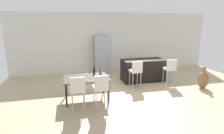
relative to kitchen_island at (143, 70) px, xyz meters
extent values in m
plane|color=tan|center=(-0.76, -0.95, -0.46)|extent=(10.00, 10.00, 0.00)
cube|color=silver|center=(-0.76, 1.96, 0.99)|extent=(10.00, 0.12, 2.90)
cube|color=black|center=(0.00, 0.00, 0.00)|extent=(1.76, 0.84, 0.92)
cube|color=silver|center=(-0.62, -0.74, 0.19)|extent=(0.42, 0.42, 0.08)
cube|color=silver|center=(-0.61, -0.91, 0.41)|extent=(0.40, 0.08, 0.36)
cylinder|color=#B2B2B7|center=(-0.79, -0.59, -0.16)|extent=(0.03, 0.03, 0.61)
cylinder|color=#B2B2B7|center=(-0.47, -0.57, -0.16)|extent=(0.03, 0.03, 0.61)
cylinder|color=#B2B2B7|center=(-0.77, -0.91, -0.16)|extent=(0.03, 0.03, 0.61)
cylinder|color=#B2B2B7|center=(-0.45, -0.89, -0.16)|extent=(0.03, 0.03, 0.61)
cube|color=silver|center=(0.80, -0.74, 0.19)|extent=(0.43, 0.43, 0.08)
cube|color=silver|center=(0.79, -0.91, 0.41)|extent=(0.40, 0.09, 0.36)
cylinder|color=#B2B2B7|center=(0.65, -0.57, -0.16)|extent=(0.03, 0.03, 0.61)
cylinder|color=#B2B2B7|center=(0.97, -0.59, -0.16)|extent=(0.03, 0.03, 0.61)
cylinder|color=#B2B2B7|center=(0.63, -0.89, -0.16)|extent=(0.03, 0.03, 0.61)
cylinder|color=#B2B2B7|center=(0.95, -0.91, -0.16)|extent=(0.03, 0.03, 0.61)
cube|color=#4C4238|center=(-2.54, -1.44, 0.26)|extent=(1.39, 0.99, 0.04)
cylinder|color=black|center=(-3.18, -1.01, -0.11)|extent=(0.05, 0.05, 0.70)
cylinder|color=black|center=(-1.91, -1.01, -0.11)|extent=(0.05, 0.05, 0.70)
cylinder|color=black|center=(-3.18, -1.88, -0.11)|extent=(0.05, 0.05, 0.70)
cylinder|color=black|center=(-1.91, -1.88, -0.11)|extent=(0.05, 0.05, 0.70)
cube|color=silver|center=(-2.85, -2.24, 0.19)|extent=(0.41, 0.41, 0.08)
cube|color=silver|center=(-2.86, -2.41, 0.41)|extent=(0.40, 0.07, 0.36)
cylinder|color=#B2B2B7|center=(-3.01, -2.08, -0.16)|extent=(0.03, 0.03, 0.61)
cylinder|color=#B2B2B7|center=(-2.69, -2.08, -0.16)|extent=(0.03, 0.03, 0.61)
cylinder|color=#B2B2B7|center=(-3.02, -2.40, -0.16)|extent=(0.03, 0.03, 0.61)
cylinder|color=#B2B2B7|center=(-2.70, -2.40, -0.16)|extent=(0.03, 0.03, 0.61)
cube|color=silver|center=(-2.23, -2.24, 0.19)|extent=(0.42, 0.42, 0.08)
cube|color=silver|center=(-2.22, -2.41, 0.41)|extent=(0.40, 0.08, 0.36)
cylinder|color=#B2B2B7|center=(-2.40, -2.09, -0.16)|extent=(0.03, 0.03, 0.61)
cylinder|color=#B2B2B7|center=(-2.08, -2.07, -0.16)|extent=(0.03, 0.03, 0.61)
cylinder|color=#B2B2B7|center=(-2.38, -2.41, -0.16)|extent=(0.03, 0.03, 0.61)
cylinder|color=#B2B2B7|center=(-2.06, -2.39, -0.16)|extent=(0.03, 0.03, 0.61)
cylinder|color=black|center=(-2.24, -1.16, 0.40)|extent=(0.07, 0.07, 0.23)
cylinder|color=black|center=(-2.24, -1.16, 0.55)|extent=(0.02, 0.02, 0.07)
cylinder|color=#194723|center=(-2.11, -1.64, 0.41)|extent=(0.08, 0.08, 0.25)
cylinder|color=#194723|center=(-2.11, -1.64, 0.58)|extent=(0.03, 0.03, 0.10)
cylinder|color=silver|center=(-1.99, -1.10, 0.28)|extent=(0.06, 0.06, 0.00)
cylinder|color=silver|center=(-1.99, -1.10, 0.32)|extent=(0.01, 0.01, 0.08)
cone|color=silver|center=(-1.99, -1.10, 0.41)|extent=(0.07, 0.07, 0.09)
cylinder|color=silver|center=(-2.50, -1.17, 0.28)|extent=(0.06, 0.06, 0.00)
cylinder|color=silver|center=(-2.50, -1.17, 0.32)|extent=(0.01, 0.01, 0.08)
cone|color=silver|center=(-2.50, -1.17, 0.41)|extent=(0.07, 0.07, 0.09)
cylinder|color=silver|center=(-2.38, -1.48, 0.28)|extent=(0.06, 0.06, 0.00)
cylinder|color=silver|center=(-2.38, -1.48, 0.32)|extent=(0.01, 0.01, 0.08)
cone|color=silver|center=(-2.38, -1.48, 0.41)|extent=(0.07, 0.07, 0.09)
cube|color=#939699|center=(-1.49, 1.52, 0.46)|extent=(0.72, 0.68, 1.84)
ellipsoid|color=brown|center=(1.83, -1.44, -0.14)|extent=(0.38, 0.38, 0.64)
cylinder|color=brown|center=(1.83, -1.44, 0.26)|extent=(0.12, 0.12, 0.21)
cylinder|color=#38383D|center=(0.96, 1.51, -0.35)|extent=(0.24, 0.24, 0.22)
sphere|color=#2D6B33|center=(0.96, 1.51, -0.04)|extent=(0.44, 0.44, 0.44)
camera|label=1|loc=(-3.07, -7.12, 2.00)|focal=29.83mm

